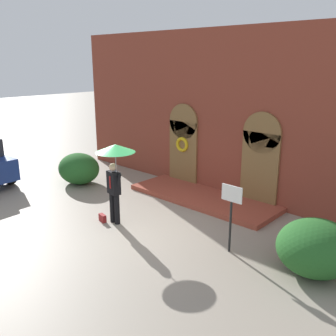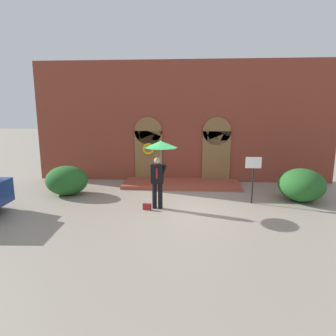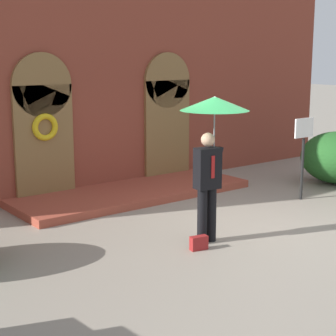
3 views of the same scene
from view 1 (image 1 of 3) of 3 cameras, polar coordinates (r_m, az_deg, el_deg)
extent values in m
plane|color=gray|center=(10.71, -4.93, -9.16)|extent=(80.00, 80.00, 0.00)
cube|color=brown|center=(13.00, 8.67, 8.15)|extent=(14.00, 0.50, 5.60)
cube|color=brown|center=(14.02, 2.32, 2.24)|extent=(1.30, 0.08, 2.40)
cylinder|color=brown|center=(13.79, 2.38, 7.09)|extent=(1.30, 0.08, 1.30)
cube|color=brown|center=(12.27, 13.76, -0.26)|extent=(1.30, 0.08, 2.40)
cylinder|color=brown|center=(12.00, 14.14, 5.25)|extent=(1.30, 0.08, 1.30)
torus|color=gold|center=(13.89, 2.15, 3.59)|extent=(0.56, 0.12, 0.56)
cube|color=#98402E|center=(12.76, 5.23, -4.52)|extent=(5.20, 1.80, 0.16)
cylinder|color=black|center=(11.03, -8.45, -5.96)|extent=(0.16, 0.16, 0.90)
cylinder|color=black|center=(10.89, -7.78, -6.24)|extent=(0.16, 0.16, 0.90)
cube|color=black|center=(10.69, -8.28, -2.22)|extent=(0.44, 0.31, 0.66)
cube|color=#A51919|center=(10.60, -8.83, -2.18)|extent=(0.06, 0.02, 0.36)
sphere|color=tan|center=(10.56, -8.38, 0.15)|extent=(0.22, 0.22, 0.22)
cylinder|color=black|center=(10.50, -7.54, -1.97)|extent=(0.22, 0.09, 0.46)
cylinder|color=gray|center=(10.47, -7.92, -0.20)|extent=(0.02, 0.02, 0.98)
cone|color=#1E7538|center=(10.32, -8.04, 3.00)|extent=(1.10, 1.10, 0.22)
cone|color=white|center=(10.31, -8.05, 3.08)|extent=(0.61, 0.61, 0.20)
cube|color=maroon|center=(11.22, -9.95, -7.51)|extent=(0.30, 0.17, 0.22)
cylinder|color=black|center=(9.34, 9.46, -8.90)|extent=(0.06, 0.06, 1.30)
cube|color=white|center=(9.01, 9.71, -3.88)|extent=(0.56, 0.03, 0.40)
ellipsoid|color=#235B23|center=(14.64, -13.42, -0.08)|extent=(1.68, 1.45, 1.17)
ellipsoid|color=#235B23|center=(8.99, 21.62, -11.20)|extent=(1.70, 1.77, 1.22)
cylinder|color=black|center=(15.47, -22.96, -1.10)|extent=(0.65, 0.26, 0.64)
camera|label=2|loc=(7.79, -73.60, -4.01)|focal=32.00mm
camera|label=3|loc=(13.88, -47.81, 4.46)|focal=60.00mm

